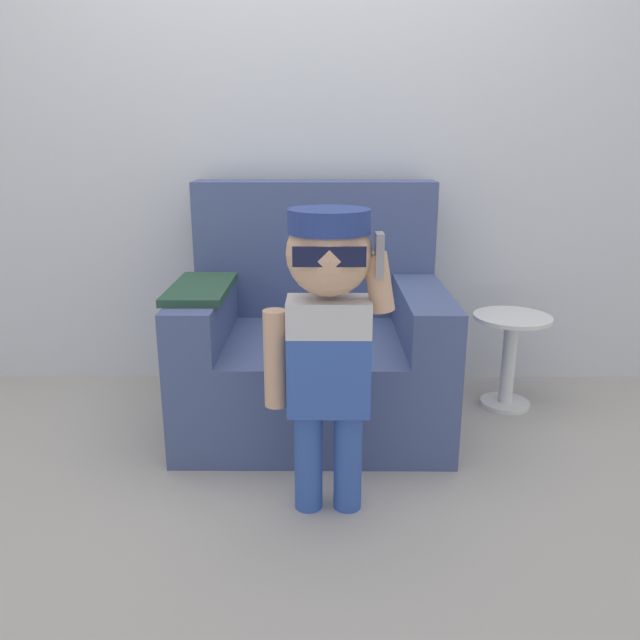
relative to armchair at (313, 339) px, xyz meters
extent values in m
plane|color=#ADA89E|center=(-0.07, -0.12, -0.35)|extent=(10.00, 10.00, 0.00)
cube|color=silver|center=(-0.07, 0.46, 0.95)|extent=(10.00, 0.05, 2.60)
cube|color=#475684|center=(0.00, -0.07, -0.15)|extent=(1.08, 0.89, 0.39)
cube|color=#475684|center=(0.00, 0.27, 0.35)|extent=(1.08, 0.21, 0.61)
cube|color=#475684|center=(-0.44, -0.17, 0.15)|extent=(0.19, 0.68, 0.20)
cube|color=#475684|center=(0.45, -0.17, 0.15)|extent=(0.19, 0.68, 0.20)
cube|color=#284C38|center=(-0.44, -0.17, 0.27)|extent=(0.23, 0.49, 0.03)
cylinder|color=#3356AD|center=(0.00, -0.74, -0.17)|extent=(0.09, 0.09, 0.35)
cylinder|color=#3356AD|center=(0.12, -0.74, -0.17)|extent=(0.09, 0.09, 0.35)
cube|color=#3356AD|center=(0.06, -0.74, 0.13)|extent=(0.26, 0.15, 0.26)
cube|color=silver|center=(0.06, -0.74, 0.32)|extent=(0.26, 0.15, 0.11)
sphere|color=tan|center=(0.06, -0.74, 0.51)|extent=(0.26, 0.26, 0.26)
cylinder|color=navy|center=(0.06, -0.74, 0.61)|extent=(0.25, 0.25, 0.07)
cube|color=navy|center=(0.06, -0.63, 0.58)|extent=(0.15, 0.12, 0.01)
cube|color=#0F1433|center=(0.06, -0.86, 0.52)|extent=(0.21, 0.01, 0.06)
cylinder|color=tan|center=(-0.11, -0.74, 0.18)|extent=(0.07, 0.07, 0.31)
cylinder|color=tan|center=(0.21, -0.74, 0.42)|extent=(0.10, 0.07, 0.19)
cube|color=gray|center=(0.21, -0.76, 0.51)|extent=(0.02, 0.07, 0.13)
cylinder|color=white|center=(0.88, 0.08, -0.34)|extent=(0.22, 0.22, 0.02)
cylinder|color=white|center=(0.88, 0.08, -0.14)|extent=(0.06, 0.06, 0.41)
cylinder|color=white|center=(0.88, 0.08, 0.07)|extent=(0.34, 0.34, 0.02)
camera|label=1|loc=(0.04, -2.57, 0.84)|focal=35.00mm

